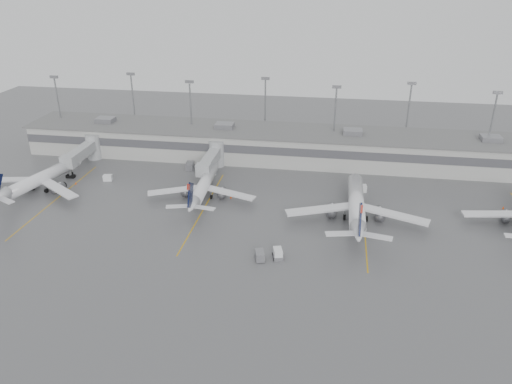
# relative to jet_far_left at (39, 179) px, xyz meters

# --- Properties ---
(ground) EXTENTS (260.00, 260.00, 0.00)m
(ground) POSITION_rel_jet_far_left_xyz_m (58.53, -27.47, -3.04)
(ground) COLOR #505052
(ground) RESTS_ON ground
(terminal) EXTENTS (152.00, 17.00, 9.45)m
(terminal) POSITION_rel_jet_far_left_xyz_m (58.52, 30.51, 1.14)
(terminal) COLOR #A9A9A4
(terminal) RESTS_ON ground
(light_masts) EXTENTS (142.40, 8.00, 20.60)m
(light_masts) POSITION_rel_jet_far_left_xyz_m (58.53, 36.28, 8.99)
(light_masts) COLOR gray
(light_masts) RESTS_ON ground
(jet_bridge_left) EXTENTS (4.00, 17.20, 7.00)m
(jet_bridge_left) POSITION_rel_jet_far_left_xyz_m (3.03, 18.25, 0.83)
(jet_bridge_left) COLOR gray
(jet_bridge_left) RESTS_ON ground
(jet_bridge_right) EXTENTS (4.00, 17.20, 7.00)m
(jet_bridge_right) POSITION_rel_jet_far_left_xyz_m (38.03, 18.25, 0.83)
(jet_bridge_right) COLOR gray
(jet_bridge_right) RESTS_ON ground
(stand_markings) EXTENTS (105.25, 40.00, 0.01)m
(stand_markings) POSITION_rel_jet_far_left_xyz_m (58.53, -3.47, -3.03)
(stand_markings) COLOR #CA930B
(stand_markings) RESTS_ON ground
(jet_far_left) EXTENTS (26.16, 29.68, 9.77)m
(jet_far_left) POSITION_rel_jet_far_left_xyz_m (0.00, 0.00, 0.00)
(jet_far_left) COLOR silver
(jet_far_left) RESTS_ON ground
(jet_mid_left) EXTENTS (25.31, 28.40, 9.18)m
(jet_mid_left) POSITION_rel_jet_far_left_xyz_m (39.48, 2.33, -0.18)
(jet_mid_left) COLOR silver
(jet_mid_left) RESTS_ON ground
(jet_mid_right) EXTENTS (29.87, 33.44, 10.83)m
(jet_mid_right) POSITION_rel_jet_far_left_xyz_m (74.23, -3.05, 0.33)
(jet_mid_right) COLOR silver
(jet_mid_right) RESTS_ON ground
(baggage_tug) EXTENTS (2.47, 3.20, 1.83)m
(baggage_tug) POSITION_rel_jet_far_left_xyz_m (59.71, -20.92, -2.32)
(baggage_tug) COLOR white
(baggage_tug) RESTS_ON ground
(baggage_cart) EXTENTS (2.21, 3.01, 1.73)m
(baggage_cart) POSITION_rel_jet_far_left_xyz_m (56.51, -22.12, -2.13)
(baggage_cart) COLOR slate
(baggage_cart) RESTS_ON ground
(gse_uld_a) EXTENTS (2.32, 1.74, 1.50)m
(gse_uld_a) POSITION_rel_jet_far_left_xyz_m (13.24, 8.21, -2.28)
(gse_uld_a) COLOR white
(gse_uld_a) RESTS_ON ground
(gse_uld_b) EXTENTS (2.96, 2.22, 1.91)m
(gse_uld_b) POSITION_rel_jet_far_left_xyz_m (37.81, 15.53, -2.08)
(gse_uld_b) COLOR white
(gse_uld_b) RESTS_ON ground
(gse_uld_c) EXTENTS (2.56, 1.88, 1.69)m
(gse_uld_c) POSITION_rel_jet_far_left_xyz_m (75.87, 11.56, -2.19)
(gse_uld_c) COLOR white
(gse_uld_c) RESTS_ON ground
(gse_loader) EXTENTS (2.18, 3.22, 1.91)m
(gse_loader) POSITION_rel_jet_far_left_xyz_m (31.56, 18.78, -2.08)
(gse_loader) COLOR slate
(gse_loader) RESTS_ON ground
(cone_a) EXTENTS (0.39, 0.39, 0.63)m
(cone_a) POSITION_rel_jet_far_left_xyz_m (6.33, 4.80, -2.72)
(cone_a) COLOR #FF4B05
(cone_a) RESTS_ON ground
(cone_b) EXTENTS (0.44, 0.44, 0.70)m
(cone_b) POSITION_rel_jet_far_left_xyz_m (45.86, 3.00, -2.69)
(cone_b) COLOR #FF4B05
(cone_b) RESTS_ON ground
(cone_c) EXTENTS (0.37, 0.37, 0.60)m
(cone_c) POSITION_rel_jet_far_left_xyz_m (75.70, 6.27, -2.74)
(cone_c) COLOR #FF4B05
(cone_c) RESTS_ON ground
(cone_d) EXTENTS (0.44, 0.44, 0.69)m
(cone_d) POSITION_rel_jet_far_left_xyz_m (106.85, 7.13, -2.69)
(cone_d) COLOR #FF4B05
(cone_d) RESTS_ON ground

